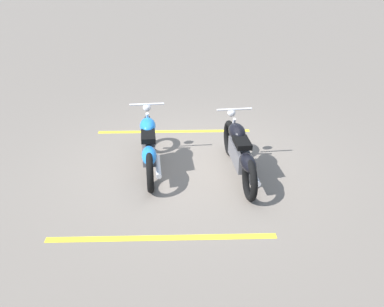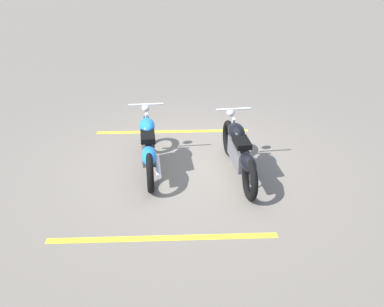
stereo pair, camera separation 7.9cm
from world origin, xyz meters
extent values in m
plane|color=slate|center=(0.00, 0.00, 0.00)|extent=(60.00, 60.00, 0.00)
torus|color=black|center=(-0.62, -0.89, 0.34)|extent=(0.68, 0.20, 0.67)
torus|color=black|center=(0.93, -0.67, 0.34)|extent=(0.68, 0.20, 0.67)
cube|color=#59595E|center=(0.20, -0.78, 0.42)|extent=(0.86, 0.34, 0.32)
ellipsoid|color=blue|center=(-0.06, -0.81, 0.72)|extent=(0.55, 0.35, 0.24)
ellipsoid|color=blue|center=(0.77, -0.70, 0.56)|extent=(0.59, 0.32, 0.22)
cube|color=black|center=(0.33, -0.76, 0.70)|extent=(0.47, 0.30, 0.09)
cylinder|color=silver|center=(-0.39, -0.86, 0.60)|extent=(0.27, 0.09, 0.56)
cylinder|color=silver|center=(-0.34, -0.85, 1.02)|extent=(0.12, 0.62, 0.04)
sphere|color=silver|center=(-0.54, -0.88, 0.88)|extent=(0.15, 0.15, 0.15)
cylinder|color=silver|center=(0.58, -0.58, 0.26)|extent=(0.71, 0.19, 0.09)
torus|color=black|center=(-0.42, 0.66, 0.34)|extent=(0.68, 0.21, 0.67)
torus|color=black|center=(1.12, 0.91, 0.34)|extent=(0.68, 0.21, 0.67)
cube|color=#59595E|center=(0.40, 0.79, 0.42)|extent=(0.86, 0.35, 0.32)
ellipsoid|color=black|center=(0.13, 0.75, 0.72)|extent=(0.56, 0.36, 0.24)
ellipsoid|color=black|center=(0.96, 0.88, 0.56)|extent=(0.59, 0.33, 0.22)
cube|color=black|center=(0.53, 0.81, 0.70)|extent=(0.47, 0.31, 0.09)
cylinder|color=silver|center=(-0.19, 0.70, 0.60)|extent=(0.27, 0.10, 0.56)
cylinder|color=silver|center=(-0.14, 0.70, 1.02)|extent=(0.13, 0.62, 0.04)
sphere|color=silver|center=(-0.34, 0.67, 0.88)|extent=(0.15, 0.15, 0.15)
cylinder|color=silver|center=(0.77, 0.99, 0.26)|extent=(0.71, 0.20, 0.09)
cube|color=yellow|center=(-1.44, -0.46, 0.00)|extent=(0.32, 3.20, 0.01)
cube|color=yellow|center=(2.17, -0.38, 0.00)|extent=(0.32, 3.20, 0.01)
camera|label=1|loc=(7.01, 0.21, 3.79)|focal=40.94mm
camera|label=2|loc=(7.01, 0.13, 3.79)|focal=40.94mm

